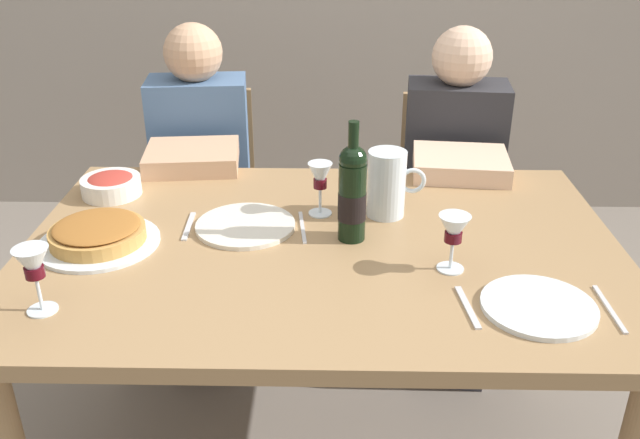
{
  "coord_description": "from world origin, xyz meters",
  "views": [
    {
      "loc": [
        0.03,
        -1.51,
        1.57
      ],
      "look_at": [
        -0.0,
        -0.02,
        0.83
      ],
      "focal_mm": 38.14,
      "sensor_mm": 36.0,
      "label": 1
    }
  ],
  "objects_px": {
    "wine_glass_left_diner": "(454,232)",
    "diner_left": "(201,187)",
    "water_pitcher": "(387,187)",
    "wine_glass_centre": "(33,266)",
    "salad_bowl": "(111,184)",
    "chair_left": "(209,191)",
    "dining_table": "(322,274)",
    "dinner_plate_right_setting": "(539,306)",
    "baked_tart": "(98,234)",
    "dinner_plate_left_setting": "(245,225)",
    "chair_right": "(445,197)",
    "diner_right": "(452,194)",
    "wine_bottle": "(352,193)",
    "wine_glass_right_diner": "(320,179)"
  },
  "relations": [
    {
      "from": "baked_tart",
      "to": "diner_right",
      "type": "xyz_separation_m",
      "value": [
        1.0,
        0.65,
        -0.17
      ]
    },
    {
      "from": "water_pitcher",
      "to": "wine_glass_left_diner",
      "type": "height_order",
      "value": "water_pitcher"
    },
    {
      "from": "wine_glass_left_diner",
      "to": "chair_right",
      "type": "height_order",
      "value": "wine_glass_left_diner"
    },
    {
      "from": "dinner_plate_left_setting",
      "to": "water_pitcher",
      "type": "bearing_deg",
      "value": 13.17
    },
    {
      "from": "wine_glass_right_diner",
      "to": "diner_left",
      "type": "distance_m",
      "value": 0.71
    },
    {
      "from": "dinner_plate_left_setting",
      "to": "dining_table",
      "type": "bearing_deg",
      "value": -21.98
    },
    {
      "from": "diner_right",
      "to": "chair_left",
      "type": "bearing_deg",
      "value": -11.53
    },
    {
      "from": "chair_left",
      "to": "water_pitcher",
      "type": "bearing_deg",
      "value": 124.58
    },
    {
      "from": "dinner_plate_right_setting",
      "to": "water_pitcher",
      "type": "bearing_deg",
      "value": 122.83
    },
    {
      "from": "chair_right",
      "to": "baked_tart",
      "type": "bearing_deg",
      "value": 46.74
    },
    {
      "from": "baked_tart",
      "to": "dinner_plate_left_setting",
      "type": "distance_m",
      "value": 0.37
    },
    {
      "from": "salad_bowl",
      "to": "diner_right",
      "type": "bearing_deg",
      "value": 18.35
    },
    {
      "from": "wine_bottle",
      "to": "diner_left",
      "type": "bearing_deg",
      "value": 128.34
    },
    {
      "from": "wine_bottle",
      "to": "diner_left",
      "type": "distance_m",
      "value": 0.87
    },
    {
      "from": "wine_glass_left_diner",
      "to": "diner_left",
      "type": "relative_size",
      "value": 0.12
    },
    {
      "from": "wine_glass_left_diner",
      "to": "baked_tart",
      "type": "bearing_deg",
      "value": 172.99
    },
    {
      "from": "dining_table",
      "to": "baked_tart",
      "type": "bearing_deg",
      "value": -178.16
    },
    {
      "from": "diner_left",
      "to": "chair_left",
      "type": "bearing_deg",
      "value": -90.97
    },
    {
      "from": "dinner_plate_right_setting",
      "to": "wine_bottle",
      "type": "bearing_deg",
      "value": 141.2
    },
    {
      "from": "diner_right",
      "to": "wine_bottle",
      "type": "bearing_deg",
      "value": 64.66
    },
    {
      "from": "wine_glass_left_diner",
      "to": "diner_right",
      "type": "xyz_separation_m",
      "value": [
        0.14,
        0.76,
        -0.24
      ]
    },
    {
      "from": "wine_glass_centre",
      "to": "dining_table",
      "type": "bearing_deg",
      "value": 28.25
    },
    {
      "from": "wine_glass_right_diner",
      "to": "diner_left",
      "type": "relative_size",
      "value": 0.13
    },
    {
      "from": "dinner_plate_right_setting",
      "to": "chair_right",
      "type": "relative_size",
      "value": 0.28
    },
    {
      "from": "wine_bottle",
      "to": "diner_left",
      "type": "relative_size",
      "value": 0.27
    },
    {
      "from": "salad_bowl",
      "to": "chair_left",
      "type": "height_order",
      "value": "chair_left"
    },
    {
      "from": "wine_glass_left_diner",
      "to": "diner_right",
      "type": "height_order",
      "value": "diner_right"
    },
    {
      "from": "salad_bowl",
      "to": "dinner_plate_left_setting",
      "type": "xyz_separation_m",
      "value": [
        0.41,
        -0.2,
        -0.03
      ]
    },
    {
      "from": "wine_glass_centre",
      "to": "dinner_plate_left_setting",
      "type": "height_order",
      "value": "wine_glass_centre"
    },
    {
      "from": "wine_bottle",
      "to": "wine_glass_centre",
      "type": "distance_m",
      "value": 0.74
    },
    {
      "from": "chair_left",
      "to": "diner_left",
      "type": "distance_m",
      "value": 0.26
    },
    {
      "from": "chair_left",
      "to": "wine_glass_centre",
      "type": "bearing_deg",
      "value": 78.34
    },
    {
      "from": "dining_table",
      "to": "dinner_plate_right_setting",
      "type": "bearing_deg",
      "value": -31.65
    },
    {
      "from": "dinner_plate_left_setting",
      "to": "diner_right",
      "type": "bearing_deg",
      "value": 40.84
    },
    {
      "from": "dining_table",
      "to": "chair_right",
      "type": "bearing_deg",
      "value": 62.28
    },
    {
      "from": "water_pitcher",
      "to": "dining_table",
      "type": "bearing_deg",
      "value": -135.4
    },
    {
      "from": "salad_bowl",
      "to": "dinner_plate_right_setting",
      "type": "distance_m",
      "value": 1.22
    },
    {
      "from": "dinner_plate_right_setting",
      "to": "diner_left",
      "type": "relative_size",
      "value": 0.21
    },
    {
      "from": "dinner_plate_left_setting",
      "to": "baked_tart",
      "type": "bearing_deg",
      "value": -164.38
    },
    {
      "from": "water_pitcher",
      "to": "wine_glass_centre",
      "type": "distance_m",
      "value": 0.9
    },
    {
      "from": "water_pitcher",
      "to": "dinner_plate_left_setting",
      "type": "relative_size",
      "value": 0.7
    },
    {
      "from": "wine_glass_left_diner",
      "to": "diner_right",
      "type": "distance_m",
      "value": 0.81
    },
    {
      "from": "wine_glass_left_diner",
      "to": "chair_right",
      "type": "distance_m",
      "value": 1.07
    },
    {
      "from": "dining_table",
      "to": "salad_bowl",
      "type": "bearing_deg",
      "value": 155.05
    },
    {
      "from": "diner_left",
      "to": "dinner_plate_left_setting",
      "type": "bearing_deg",
      "value": 105.95
    },
    {
      "from": "dining_table",
      "to": "wine_bottle",
      "type": "xyz_separation_m",
      "value": [
        0.07,
        0.03,
        0.22
      ]
    },
    {
      "from": "salad_bowl",
      "to": "diner_left",
      "type": "distance_m",
      "value": 0.46
    },
    {
      "from": "wine_glass_left_diner",
      "to": "wine_glass_right_diner",
      "type": "height_order",
      "value": "wine_glass_right_diner"
    },
    {
      "from": "dining_table",
      "to": "diner_left",
      "type": "height_order",
      "value": "diner_left"
    },
    {
      "from": "baked_tart",
      "to": "wine_glass_left_diner",
      "type": "xyz_separation_m",
      "value": [
        0.86,
        -0.11,
        0.07
      ]
    }
  ]
}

